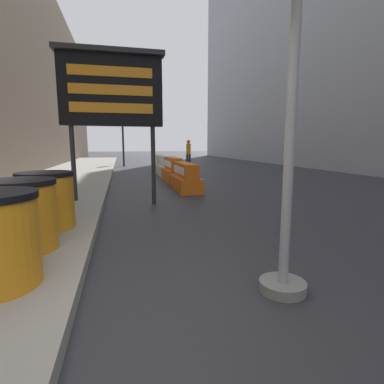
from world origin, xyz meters
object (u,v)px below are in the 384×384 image
object	(u,v)px
message_board	(112,91)
traffic_cone_near	(168,169)
barrel_drum_middle	(21,215)
barrel_drum_back	(46,200)
traffic_light_near_curb	(122,123)
jersey_barrier_orange_far	(185,178)
jersey_barrier_white	(165,167)
jersey_barrier_cream	(159,165)
pedestrian_worker	(188,151)
jersey_barrier_orange_near	(173,171)

from	to	relation	value
message_board	traffic_cone_near	size ratio (longest dim) A/B	4.27
barrel_drum_middle	barrel_drum_back	bearing A→B (deg)	86.33
traffic_light_near_curb	jersey_barrier_orange_far	bearing A→B (deg)	-80.95
jersey_barrier_white	jersey_barrier_cream	size ratio (longest dim) A/B	0.93
jersey_barrier_white	message_board	bearing A→B (deg)	-108.20
message_board	jersey_barrier_white	size ratio (longest dim) A/B	2.08
message_board	pedestrian_worker	bearing A→B (deg)	69.17
pedestrian_worker	jersey_barrier_white	bearing A→B (deg)	167.44
message_board	pedestrian_worker	world-z (taller)	message_board
message_board	jersey_barrier_orange_far	xyz separation A→B (m)	(2.02, 1.89, -2.17)
jersey_barrier_white	traffic_cone_near	world-z (taller)	jersey_barrier_white
jersey_barrier_white	pedestrian_worker	bearing A→B (deg)	65.86
jersey_barrier_orange_near	barrel_drum_back	bearing A→B (deg)	-115.02
message_board	pedestrian_worker	distance (m)	11.70
barrel_drum_middle	message_board	world-z (taller)	message_board
barrel_drum_back	traffic_light_near_curb	xyz separation A→B (m)	(1.25, 14.89, 2.17)
jersey_barrier_cream	traffic_cone_near	size ratio (longest dim) A/B	2.21
jersey_barrier_cream	traffic_cone_near	world-z (taller)	jersey_barrier_cream
jersey_barrier_orange_far	jersey_barrier_orange_near	distance (m)	2.24
barrel_drum_middle	jersey_barrier_orange_far	distance (m)	5.92
barrel_drum_back	jersey_barrier_orange_far	distance (m)	5.08
message_board	barrel_drum_back	bearing A→B (deg)	-113.02
barrel_drum_back	pedestrian_worker	xyz separation A→B (m)	(5.07, 13.07, 0.41)
jersey_barrier_cream	pedestrian_worker	world-z (taller)	pedestrian_worker
jersey_barrier_cream	pedestrian_worker	distance (m)	3.39
jersey_barrier_orange_far	traffic_cone_near	size ratio (longest dim) A/B	2.48
pedestrian_worker	message_board	bearing A→B (deg)	170.76
jersey_barrier_orange_near	barrel_drum_middle	bearing A→B (deg)	-112.49
jersey_barrier_orange_near	pedestrian_worker	bearing A→B (deg)	72.60
barrel_drum_back	message_board	bearing A→B (deg)	66.98
message_board	jersey_barrier_cream	world-z (taller)	message_board
jersey_barrier_orange_far	jersey_barrier_orange_near	size ratio (longest dim) A/B	0.99
jersey_barrier_orange_near	jersey_barrier_white	bearing A→B (deg)	90.00
jersey_barrier_orange_near	traffic_light_near_curb	size ratio (longest dim) A/B	0.52
jersey_barrier_cream	barrel_drum_back	bearing A→B (deg)	-105.84
jersey_barrier_orange_far	traffic_light_near_curb	world-z (taller)	traffic_light_near_curb
jersey_barrier_orange_far	traffic_cone_near	world-z (taller)	jersey_barrier_orange_far
jersey_barrier_white	traffic_cone_near	xyz separation A→B (m)	(0.00, -0.85, 0.00)
message_board	jersey_barrier_orange_far	bearing A→B (deg)	43.08
traffic_light_near_curb	traffic_cone_near	bearing A→B (deg)	-76.85
message_board	jersey_barrier_white	world-z (taller)	message_board
jersey_barrier_orange_near	traffic_light_near_curb	distance (m)	9.01
barrel_drum_back	traffic_light_near_curb	size ratio (longest dim) A/B	0.22
jersey_barrier_white	jersey_barrier_cream	bearing A→B (deg)	90.00
traffic_cone_near	barrel_drum_back	bearing A→B (deg)	-111.53
jersey_barrier_orange_near	jersey_barrier_cream	world-z (taller)	jersey_barrier_orange_near
traffic_light_near_curb	jersey_barrier_white	bearing A→B (deg)	-75.24
traffic_cone_near	jersey_barrier_white	bearing A→B (deg)	90.20
traffic_light_near_curb	pedestrian_worker	bearing A→B (deg)	-25.57
jersey_barrier_cream	jersey_barrier_orange_far	bearing A→B (deg)	-90.00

